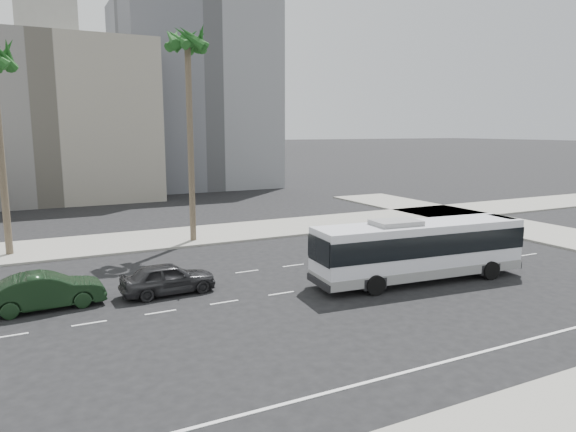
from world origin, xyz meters
TOP-DOWN VIEW (x-y plane):
  - ground at (0.00, 0.00)m, footprint 700.00×700.00m
  - sidewalk_north at (0.00, 15.50)m, footprint 120.00×7.00m
  - midrise_beige_west at (-12.00, 45.00)m, footprint 24.00×18.00m
  - midrise_gray_center at (8.00, 52.00)m, footprint 20.00×20.00m
  - civic_tower at (-2.00, 250.00)m, footprint 42.00×42.00m
  - highrise_right at (45.00, 230.00)m, footprint 26.00×26.00m
  - highrise_far at (70.00, 260.00)m, footprint 22.00×22.00m
  - city_bus at (4.63, -1.28)m, footprint 12.09×3.64m
  - car_a at (-8.01, 2.55)m, footprint 2.03×4.70m
  - car_b at (-13.51, 2.88)m, footprint 2.00×5.11m
  - palm_near at (-3.47, 13.67)m, footprint 4.52×4.52m

SIDE VIEW (x-z plane):
  - ground at x=0.00m, z-range 0.00..0.00m
  - sidewalk_north at x=0.00m, z-range 0.00..0.15m
  - car_a at x=-8.01m, z-range 0.00..1.58m
  - car_b at x=-13.51m, z-range 0.00..1.66m
  - city_bus at x=4.63m, z-range 0.09..3.51m
  - midrise_beige_west at x=-12.00m, z-range 0.00..18.00m
  - midrise_gray_center at x=8.00m, z-range 0.00..26.00m
  - palm_near at x=-3.47m, z-range 6.19..21.42m
  - highrise_far at x=70.00m, z-range 0.00..60.00m
  - highrise_right at x=45.00m, z-range 0.00..70.00m
  - civic_tower at x=-2.00m, z-range -25.67..103.33m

